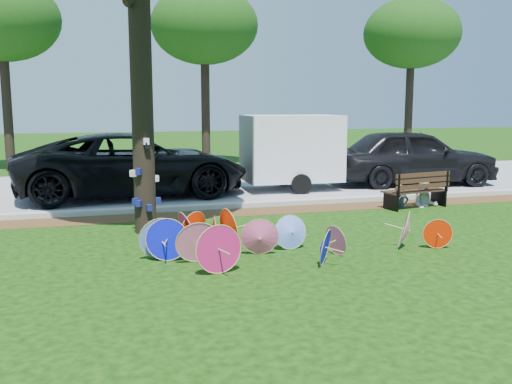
% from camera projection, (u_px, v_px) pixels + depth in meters
% --- Properties ---
extents(ground, '(90.00, 90.00, 0.00)m').
position_uv_depth(ground, '(260.00, 265.00, 9.41)').
color(ground, black).
rests_on(ground, ground).
extents(mulch_strip, '(90.00, 1.00, 0.01)m').
position_uv_depth(mulch_strip, '(208.00, 214.00, 13.68)').
color(mulch_strip, '#472D16').
rests_on(mulch_strip, ground).
extents(curb, '(90.00, 0.30, 0.12)m').
position_uv_depth(curb, '(202.00, 207.00, 14.34)').
color(curb, '#B7B5AD').
rests_on(curb, ground).
extents(street, '(90.00, 8.00, 0.01)m').
position_uv_depth(street, '(179.00, 186.00, 18.30)').
color(street, gray).
rests_on(street, ground).
extents(parasol_pile, '(5.66, 2.56, 0.80)m').
position_uv_depth(parasol_pile, '(244.00, 236.00, 9.97)').
color(parasol_pile, red).
rests_on(parasol_pile, ground).
extents(black_van, '(6.71, 3.47, 1.81)m').
position_uv_depth(black_van, '(133.00, 165.00, 16.19)').
color(black_van, black).
rests_on(black_van, ground).
extents(dark_pickup, '(5.58, 2.74, 1.83)m').
position_uv_depth(dark_pickup, '(412.00, 157.00, 18.56)').
color(dark_pickup, black).
rests_on(dark_pickup, ground).
extents(cargo_trailer, '(2.87, 1.86, 2.58)m').
position_uv_depth(cargo_trailer, '(292.00, 148.00, 17.36)').
color(cargo_trailer, white).
rests_on(cargo_trailer, ground).
extents(park_bench, '(1.85, 0.97, 0.92)m').
position_uv_depth(park_bench, '(414.00, 190.00, 14.53)').
color(park_bench, black).
rests_on(park_bench, ground).
extents(person_left, '(0.46, 0.34, 1.15)m').
position_uv_depth(person_left, '(401.00, 185.00, 14.47)').
color(person_left, '#38404D').
rests_on(person_left, ground).
extents(person_right, '(0.79, 0.72, 1.33)m').
position_uv_depth(person_right, '(426.00, 181.00, 14.64)').
color(person_right, silver).
rests_on(person_right, ground).
extents(bg_trees, '(21.79, 4.77, 7.40)m').
position_uv_depth(bg_trees, '(219.00, 27.00, 23.65)').
color(bg_trees, black).
rests_on(bg_trees, ground).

